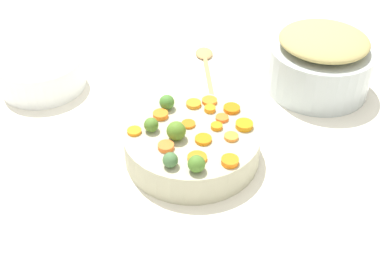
{
  "coord_description": "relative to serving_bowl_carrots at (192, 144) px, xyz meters",
  "views": [
    {
      "loc": [
        0.75,
        -0.28,
        0.74
      ],
      "look_at": [
        -0.02,
        -0.04,
        0.1
      ],
      "focal_mm": 45.2,
      "sensor_mm": 36.0,
      "label": 1
    }
  ],
  "objects": [
    {
      "name": "carrot_slice_13",
      "position": [
        0.04,
        0.07,
        0.04
      ],
      "size": [
        0.03,
        0.03,
        0.01
      ],
      "primitive_type": "cylinder",
      "rotation": [
        0.0,
        0.0,
        3.16
      ],
      "color": "orange",
      "rests_on": "serving_bowl_carrots"
    },
    {
      "name": "carrot_slice_7",
      "position": [
        0.04,
        0.01,
        0.04
      ],
      "size": [
        0.05,
        0.05,
        0.01
      ],
      "primitive_type": "cylinder",
      "rotation": [
        0.0,
        0.0,
        5.74
      ],
      "color": "orange",
      "rests_on": "serving_bowl_carrots"
    },
    {
      "name": "stuffing_mound",
      "position": [
        -0.16,
        0.39,
        0.11
      ],
      "size": [
        0.22,
        0.22,
        0.04
      ],
      "primitive_type": "ellipsoid",
      "color": "tan",
      "rests_on": "metal_pot"
    },
    {
      "name": "brussels_sprout_2",
      "position": [
        -0.1,
        -0.03,
        0.05
      ],
      "size": [
        0.03,
        0.03,
        0.03
      ],
      "primitive_type": "sphere",
      "color": "#467D2F",
      "rests_on": "serving_bowl_carrots"
    },
    {
      "name": "brussels_sprout_4",
      "position": [
        0.09,
        -0.07,
        0.05
      ],
      "size": [
        0.03,
        0.03,
        0.03
      ],
      "primitive_type": "sphere",
      "color": "#446F3E",
      "rests_on": "serving_bowl_carrots"
    },
    {
      "name": "brussels_sprout_3",
      "position": [
        0.01,
        -0.04,
        0.06
      ],
      "size": [
        0.04,
        0.04,
        0.04
      ],
      "primitive_type": "sphere",
      "color": "#527C25",
      "rests_on": "serving_bowl_carrots"
    },
    {
      "name": "carrot_slice_2",
      "position": [
        -0.06,
        0.06,
        0.04
      ],
      "size": [
        0.03,
        0.03,
        0.01
      ],
      "primitive_type": "cylinder",
      "rotation": [
        0.0,
        0.0,
        1.27
      ],
      "color": "orange",
      "rests_on": "serving_bowl_carrots"
    },
    {
      "name": "carrot_slice_6",
      "position": [
        -0.07,
        -0.05,
        0.04
      ],
      "size": [
        0.04,
        0.04,
        0.01
      ],
      "primitive_type": "cylinder",
      "rotation": [
        0.0,
        0.0,
        3.5
      ],
      "color": "orange",
      "rests_on": "serving_bowl_carrots"
    },
    {
      "name": "carrot_slice_3",
      "position": [
        -0.05,
        0.11,
        0.04
      ],
      "size": [
        0.05,
        0.05,
        0.01
      ],
      "primitive_type": "cylinder",
      "rotation": [
        0.0,
        0.0,
        0.37
      ],
      "color": "orange",
      "rests_on": "serving_bowl_carrots"
    },
    {
      "name": "tabletop",
      "position": [
        0.02,
        0.04,
        -0.05
      ],
      "size": [
        2.4,
        2.4,
        0.02
      ],
      "primitive_type": "cube",
      "color": "white",
      "rests_on": "ground"
    },
    {
      "name": "carrot_slice_5",
      "position": [
        0.04,
        -0.07,
        0.04
      ],
      "size": [
        0.04,
        0.04,
        0.01
      ],
      "primitive_type": "cylinder",
      "rotation": [
        0.0,
        0.0,
        2.99
      ],
      "color": "orange",
      "rests_on": "serving_bowl_carrots"
    },
    {
      "name": "wooden_spoon",
      "position": [
        -0.37,
        0.15,
        -0.03
      ],
      "size": [
        0.3,
        0.1,
        0.01
      ],
      "color": "tan",
      "rests_on": "tabletop"
    },
    {
      "name": "metal_pot",
      "position": [
        -0.16,
        0.39,
        0.02
      ],
      "size": [
        0.27,
        0.27,
        0.12
      ],
      "primitive_type": "cylinder",
      "color": "#B3BEC0",
      "rests_on": "tabletop"
    },
    {
      "name": "carrot_slice_0",
      "position": [
        -0.02,
        -0.0,
        0.04
      ],
      "size": [
        0.03,
        0.03,
        0.01
      ],
      "primitive_type": "cylinder",
      "rotation": [
        0.0,
        0.0,
        1.47
      ],
      "color": "orange",
      "rests_on": "serving_bowl_carrots"
    },
    {
      "name": "carrot_slice_12",
      "position": [
        0.09,
        -0.02,
        0.04
      ],
      "size": [
        0.04,
        0.04,
        0.01
      ],
      "primitive_type": "cylinder",
      "rotation": [
        0.0,
        0.0,
        3.09
      ],
      "color": "orange",
      "rests_on": "serving_bowl_carrots"
    },
    {
      "name": "brussels_sprout_0",
      "position": [
        0.12,
        -0.03,
        0.05
      ],
      "size": [
        0.03,
        0.03,
        0.03
      ],
      "primitive_type": "sphere",
      "color": "#4A7A29",
      "rests_on": "serving_bowl_carrots"
    },
    {
      "name": "serving_bowl_carrots",
      "position": [
        0.0,
        0.0,
        0.0
      ],
      "size": [
        0.3,
        0.3,
        0.07
      ],
      "primitive_type": "cylinder",
      "color": "#B6B496",
      "rests_on": "tabletop"
    },
    {
      "name": "carrot_slice_14",
      "position": [
        -0.09,
        0.03,
        0.04
      ],
      "size": [
        0.05,
        0.05,
        0.01
      ],
      "primitive_type": "cylinder",
      "rotation": [
        0.0,
        0.0,
        2.24
      ],
      "color": "orange",
      "rests_on": "serving_bowl_carrots"
    },
    {
      "name": "carrot_slice_11",
      "position": [
        -0.09,
        0.07,
        0.04
      ],
      "size": [
        0.05,
        0.05,
        0.01
      ],
      "primitive_type": "cylinder",
      "rotation": [
        0.0,
        0.0,
        4.25
      ],
      "color": "orange",
      "rests_on": "serving_bowl_carrots"
    },
    {
      "name": "carrot_slice_4",
      "position": [
        -0.02,
        0.08,
        0.04
      ],
      "size": [
        0.04,
        0.04,
        0.01
      ],
      "primitive_type": "cylinder",
      "rotation": [
        0.0,
        0.0,
        2.5
      ],
      "color": "orange",
      "rests_on": "serving_bowl_carrots"
    },
    {
      "name": "casserole_dish",
      "position": [
        -0.38,
        -0.3,
        0.01
      ],
      "size": [
        0.22,
        0.22,
        0.08
      ],
      "primitive_type": "cylinder",
      "color": "white",
      "rests_on": "tabletop"
    },
    {
      "name": "brussels_sprout_1",
      "position": [
        -0.03,
        -0.08,
        0.05
      ],
      "size": [
        0.03,
        0.03,
        0.03
      ],
      "primitive_type": "sphere",
      "color": "#4F7C2A",
      "rests_on": "serving_bowl_carrots"
    },
    {
      "name": "carrot_slice_9",
      "position": [
        -0.03,
        -0.12,
        0.04
      ],
      "size": [
        0.04,
        0.04,
        0.01
      ],
      "primitive_type": "cylinder",
      "rotation": [
        0.0,
        0.0,
        0.17
      ],
      "color": "orange",
      "rests_on": "serving_bowl_carrots"
    },
    {
      "name": "carrot_slice_1",
      "position": [
        0.0,
        0.05,
        0.04
      ],
      "size": [
        0.03,
        0.03,
        0.01
      ],
      "primitive_type": "cylinder",
      "rotation": [
        0.0,
        0.0,
        4.95
      ],
      "color": "orange",
      "rests_on": "serving_bowl_carrots"
    },
    {
      "name": "carrot_slice_8",
      "position": [
        0.02,
        0.11,
        0.04
      ],
      "size": [
        0.05,
        0.05,
        0.01
      ],
      "primitive_type": "cylinder",
      "rotation": [
        0.0,
        0.0,
        4.42
      ],
      "color": "orange",
      "rests_on": "serving_bowl_carrots"
    },
    {
      "name": "carrot_slice_10",
      "position": [
        0.12,
        0.04,
        0.04
      ],
      "size": [
        0.05,
        0.05,
        0.01
      ],
      "primitive_type": "cylinder",
      "rotation": [
        0.0,
        0.0,
        1.95
      ],
      "color": "orange",
      "rests_on": "serving_bowl_carrots"
    }
  ]
}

